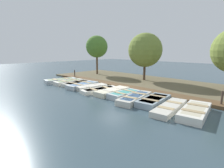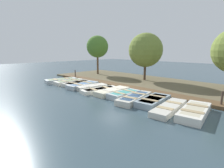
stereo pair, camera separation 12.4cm
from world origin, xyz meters
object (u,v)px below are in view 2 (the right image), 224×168
Objects in this scene: rowboat_2 at (77,83)px; rowboat_3 at (83,85)px; rowboat_5 at (100,90)px; rowboat_11 at (194,112)px; rowboat_10 at (169,108)px; rowboat_9 at (153,101)px; park_tree_far_left at (97,47)px; park_tree_left at (146,50)px; rowboat_6 at (112,91)px; mooring_post_near at (75,74)px; mooring_post_far at (222,99)px; rowboat_1 at (69,82)px; rowboat_4 at (92,87)px; rowboat_0 at (61,81)px; rowboat_7 at (124,94)px; rowboat_8 at (135,98)px.

rowboat_2 is 0.95× the size of rowboat_3.
rowboat_11 is at bearing 100.46° from rowboat_5.
rowboat_10 reaches higher than rowboat_5.
rowboat_9 is 14.66m from park_tree_far_left.
rowboat_3 is at bearing -18.04° from park_tree_left.
park_tree_left reaches higher than rowboat_6.
rowboat_6 is at bearing -101.73° from rowboat_10.
rowboat_9 is (-0.10, 8.72, 0.03)m from rowboat_2.
mooring_post_near is 1.00× the size of mooring_post_far.
rowboat_5 is at bearing 88.63° from rowboat_1.
rowboat_0 is at bearing -77.65° from rowboat_4.
rowboat_9 is (-0.14, 2.41, -0.01)m from rowboat_7.
rowboat_10 is 3.41× the size of mooring_post_near.
rowboat_4 is 0.91× the size of rowboat_9.
rowboat_11 is at bearing 86.09° from rowboat_6.
rowboat_10 is (0.39, 10.09, -0.00)m from rowboat_2.
mooring_post_near is (-2.18, -12.54, 0.33)m from rowboat_9.
rowboat_2 is 4.99m from rowboat_6.
rowboat_10 is at bearing -36.44° from mooring_post_far.
mooring_post_far is (-2.44, 13.27, 0.34)m from rowboat_1.
rowboat_1 is 6.20m from rowboat_6.
park_tree_far_left is at bearing -119.37° from rowboat_5.
rowboat_6 is (-0.40, 7.50, -0.00)m from rowboat_0.
rowboat_5 is 1.06× the size of rowboat_9.
rowboat_7 is (-0.23, 2.50, 0.04)m from rowboat_5.
mooring_post_near is (-2.55, -7.63, 0.37)m from rowboat_5.
mooring_post_far is at bearing 76.52° from park_tree_far_left.
mooring_post_far is (-2.37, 9.58, 0.34)m from rowboat_4.
rowboat_4 is 0.86× the size of rowboat_11.
rowboat_4 is (-0.07, 3.69, -0.00)m from rowboat_1.
rowboat_2 is 0.88× the size of rowboat_10.
rowboat_2 is at bearing 59.23° from mooring_post_near.
park_tree_left is (-6.66, 1.00, 3.25)m from rowboat_4.
park_tree_far_left is (-6.15, -4.11, 3.73)m from rowboat_2.
mooring_post_far is at bearing 115.80° from rowboat_9.
rowboat_2 is at bearing 97.58° from rowboat_1.
rowboat_0 is at bearing -79.69° from mooring_post_far.
rowboat_1 is at bearing -34.84° from park_tree_left.
rowboat_0 is 2.98m from mooring_post_near.
mooring_post_far is (-2.65, 14.57, 0.33)m from rowboat_0.
mooring_post_near is (-2.53, -11.27, 0.34)m from rowboat_8.
rowboat_0 is at bearing -87.05° from rowboat_7.
park_tree_left reaches higher than rowboat_8.
rowboat_1 reaches higher than rowboat_2.
rowboat_8 is at bearing 82.20° from rowboat_3.
rowboat_4 is 6.24m from rowboat_9.
mooring_post_far is at bearing 100.29° from rowboat_1.
park_tree_left is at bearing 145.02° from rowboat_1.
rowboat_0 is at bearing -80.98° from rowboat_1.
rowboat_10 is 3.33m from mooring_post_far.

